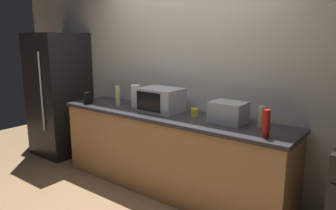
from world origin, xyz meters
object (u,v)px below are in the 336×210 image
(toaster_oven, at_px, (228,112))
(bottle_vinegar, at_px, (118,96))
(paper_towel_roll, at_px, (136,96))
(bottle_hot_sauce, at_px, (266,124))
(bottle_hand_soap, at_px, (262,117))
(cordless_phone, at_px, (88,98))
(microwave, at_px, (161,100))
(refrigerator, at_px, (59,94))
(mug_yellow, at_px, (195,112))

(toaster_oven, relative_size, bottle_vinegar, 1.39)
(paper_towel_roll, relative_size, bottle_hot_sauce, 1.13)
(bottle_hand_soap, bearing_deg, bottle_hot_sauce, -62.32)
(bottle_vinegar, bearing_deg, bottle_hand_soap, 3.71)
(cordless_phone, xyz_separation_m, bottle_hot_sauce, (2.33, 0.00, 0.04))
(microwave, bearing_deg, bottle_hand_soap, 2.15)
(cordless_phone, xyz_separation_m, bottle_hand_soap, (2.19, 0.27, 0.03))
(paper_towel_roll, height_order, bottle_vinegar, paper_towel_roll)
(cordless_phone, relative_size, bottle_vinegar, 0.61)
(toaster_oven, bearing_deg, paper_towel_roll, -179.54)
(toaster_oven, bearing_deg, refrigerator, -178.75)
(bottle_hot_sauce, distance_m, mug_yellow, 0.92)
(toaster_oven, height_order, mug_yellow, toaster_oven)
(cordless_phone, relative_size, bottle_hot_sauce, 0.63)
(toaster_oven, distance_m, mug_yellow, 0.41)
(cordless_phone, bearing_deg, mug_yellow, 5.46)
(refrigerator, distance_m, microwave, 1.91)
(toaster_oven, distance_m, bottle_vinegar, 1.48)
(refrigerator, relative_size, microwave, 3.75)
(bottle_hot_sauce, xyz_separation_m, bottle_vinegar, (-1.95, 0.15, 0.00))
(refrigerator, distance_m, cordless_phone, 0.92)
(cordless_phone, distance_m, mug_yellow, 1.47)
(cordless_phone, relative_size, bottle_hand_soap, 0.73)
(microwave, bearing_deg, toaster_oven, 0.83)
(refrigerator, xyz_separation_m, toaster_oven, (2.76, 0.06, 0.10))
(bottle_hand_soap, distance_m, bottle_vinegar, 1.81)
(bottle_hot_sauce, height_order, bottle_vinegar, bottle_vinegar)
(microwave, distance_m, mug_yellow, 0.45)
(toaster_oven, relative_size, cordless_phone, 2.27)
(mug_yellow, bearing_deg, toaster_oven, -3.15)
(microwave, distance_m, bottle_hot_sauce, 1.34)
(mug_yellow, bearing_deg, microwave, -175.48)
(refrigerator, relative_size, bottle_hot_sauce, 7.51)
(cordless_phone, bearing_deg, bottle_hot_sauce, -4.63)
(bottle_hand_soap, bearing_deg, bottle_vinegar, -176.29)
(cordless_phone, distance_m, bottle_vinegar, 0.41)
(toaster_oven, xyz_separation_m, cordless_phone, (-1.86, -0.24, -0.03))
(paper_towel_roll, distance_m, bottle_vinegar, 0.25)
(microwave, xyz_separation_m, cordless_phone, (-1.01, -0.22, -0.06))
(refrigerator, bearing_deg, toaster_oven, 1.25)
(bottle_hand_soap, xyz_separation_m, mug_yellow, (-0.74, -0.01, -0.06))
(refrigerator, distance_m, bottle_vinegar, 1.29)
(refrigerator, height_order, bottle_hot_sauce, refrigerator)
(bottle_hand_soap, bearing_deg, refrigerator, -178.29)
(mug_yellow, bearing_deg, bottle_hot_sauce, -16.26)
(bottle_hand_soap, relative_size, bottle_vinegar, 0.84)
(mug_yellow, bearing_deg, bottle_vinegar, -174.25)
(microwave, distance_m, bottle_hand_soap, 1.18)
(bottle_hand_soap, bearing_deg, paper_towel_roll, -178.47)
(mug_yellow, bearing_deg, refrigerator, -177.98)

